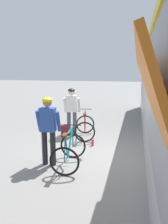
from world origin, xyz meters
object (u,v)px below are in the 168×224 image
object	(u,v)px
water_bottle_near_the_bikes	(93,142)
water_bottle_by_the_backpack	(68,131)
cyclist_near_in_blue	(48,125)
cyclist_far_in_white	(72,108)
backpack_on_platform	(65,130)
bicycle_far_red	(85,127)
bicycle_near_teal	(69,151)

from	to	relation	value
water_bottle_near_the_bikes	water_bottle_by_the_backpack	bearing A→B (deg)	140.29
cyclist_near_in_blue	cyclist_far_in_white	distance (m)	2.52
backpack_on_platform	water_bottle_by_the_backpack	world-z (taller)	backpack_on_platform
cyclist_near_in_blue	bicycle_far_red	bearing A→B (deg)	81.06
cyclist_far_in_white	water_bottle_by_the_backpack	xyz separation A→B (m)	(-0.19, 0.07, -0.95)
cyclist_far_in_white	water_bottle_by_the_backpack	distance (m)	0.97
bicycle_near_teal	backpack_on_platform	distance (m)	2.60
cyclist_near_in_blue	water_bottle_near_the_bikes	bearing A→B (deg)	63.13
cyclist_far_in_white	backpack_on_platform	world-z (taller)	cyclist_far_in_white
cyclist_near_in_blue	bicycle_near_teal	distance (m)	0.84
water_bottle_by_the_backpack	backpack_on_platform	bearing A→B (deg)	-109.22
cyclist_far_in_white	cyclist_near_in_blue	bearing A→B (deg)	-86.05
cyclist_far_in_white	bicycle_near_teal	world-z (taller)	cyclist_far_in_white
cyclist_far_in_white	bicycle_far_red	size ratio (longest dim) A/B	1.47
cyclist_near_in_blue	water_bottle_by_the_backpack	world-z (taller)	cyclist_near_in_blue
cyclist_far_in_white	bicycle_far_red	xyz separation A→B (m)	(0.55, -0.15, -0.65)
bicycle_near_teal	water_bottle_near_the_bikes	distance (m)	1.64
cyclist_near_in_blue	bicycle_near_teal	xyz separation A→B (m)	(0.54, 0.02, -0.65)
backpack_on_platform	water_bottle_near_the_bikes	xyz separation A→B (m)	(1.23, -0.82, -0.09)
cyclist_far_in_white	backpack_on_platform	size ratio (longest dim) A/B	4.40
water_bottle_near_the_bikes	bicycle_near_teal	bearing A→B (deg)	-99.92
bicycle_far_red	water_bottle_near_the_bikes	xyz separation A→B (m)	(0.44, -0.75, -0.29)
water_bottle_by_the_backpack	bicycle_near_teal	bearing A→B (deg)	-70.72
cyclist_near_in_blue	water_bottle_by_the_backpack	bearing A→B (deg)	97.96
cyclist_far_in_white	backpack_on_platform	xyz separation A→B (m)	(-0.24, -0.09, -0.85)
cyclist_near_in_blue	bicycle_far_red	distance (m)	2.48
bicycle_far_red	cyclist_near_in_blue	bearing A→B (deg)	-98.94
cyclist_far_in_white	water_bottle_near_the_bikes	distance (m)	1.64
backpack_on_platform	cyclist_near_in_blue	bearing A→B (deg)	-91.01
water_bottle_by_the_backpack	cyclist_near_in_blue	bearing A→B (deg)	-82.04
bicycle_near_teal	bicycle_far_red	bearing A→B (deg)	94.02
water_bottle_near_the_bikes	bicycle_far_red	bearing A→B (deg)	120.42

